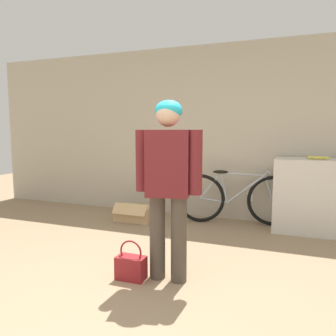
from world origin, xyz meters
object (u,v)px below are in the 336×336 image
at_px(bicycle, 236,198).
at_px(cardboard_box, 135,213).
at_px(banana, 318,158).
at_px(person, 168,175).
at_px(handbag, 131,267).

xyz_separation_m(bicycle, cardboard_box, (-1.43, -0.36, -0.27)).
relative_size(bicycle, banana, 6.05).
distance_m(person, bicycle, 2.09).
bearing_deg(banana, person, -124.95).
bearing_deg(cardboard_box, banana, 6.16).
bearing_deg(cardboard_box, person, -54.94).
height_order(bicycle, banana, banana).
distance_m(person, handbag, 0.90).
relative_size(bicycle, cardboard_box, 3.12).
bearing_deg(person, cardboard_box, 112.22).
height_order(handbag, cardboard_box, handbag).
bearing_deg(bicycle, cardboard_box, -175.99).
relative_size(banana, cardboard_box, 0.52).
height_order(person, cardboard_box, person).
bearing_deg(banana, cardboard_box, -173.84).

